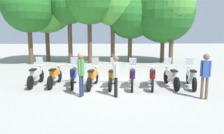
{
  "coord_description": "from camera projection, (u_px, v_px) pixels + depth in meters",
  "views": [
    {
      "loc": [
        -0.45,
        -10.33,
        2.64
      ],
      "look_at": [
        0.0,
        0.5,
        0.9
      ],
      "focal_mm": 34.87,
      "sensor_mm": 36.0,
      "label": 1
    }
  ],
  "objects": [
    {
      "name": "motorcycle_4",
      "position": [
        113.0,
        77.0,
        10.51
      ],
      "size": [
        0.71,
        2.17,
        1.37
      ],
      "rotation": [
        0.0,
        0.0,
        1.4
      ],
      "color": "black",
      "rests_on": "ground_plane"
    },
    {
      "name": "person_0",
      "position": [
        116.0,
        73.0,
        8.83
      ],
      "size": [
        0.25,
        0.41,
        1.69
      ],
      "rotation": [
        0.0,
        0.0,
        0.16
      ],
      "color": "black",
      "rests_on": "ground_plane"
    },
    {
      "name": "ground_plane",
      "position": [
        112.0,
        87.0,
        10.63
      ],
      "size": [
        80.0,
        80.0,
        0.0
      ],
      "primitive_type": "plane",
      "color": "#9E9B93"
    },
    {
      "name": "motorcycle_6",
      "position": [
        152.0,
        77.0,
        10.42
      ],
      "size": [
        0.76,
        2.16,
        0.99
      ],
      "rotation": [
        0.0,
        0.0,
        1.36
      ],
      "color": "black",
      "rests_on": "ground_plane"
    },
    {
      "name": "motorcycle_2",
      "position": [
        74.0,
        76.0,
        10.72
      ],
      "size": [
        0.62,
        2.19,
        1.37
      ],
      "rotation": [
        0.0,
        0.0,
        1.61
      ],
      "color": "black",
      "rests_on": "ground_plane"
    },
    {
      "name": "tree_0",
      "position": [
        28.0,
        7.0,
        17.48
      ],
      "size": [
        4.23,
        4.23,
        6.81
      ],
      "color": "brown",
      "rests_on": "ground_plane"
    },
    {
      "name": "tree_7",
      "position": [
        173.0,
        4.0,
        17.59
      ],
      "size": [
        3.56,
        3.56,
        6.73
      ],
      "color": "brown",
      "rests_on": "ground_plane"
    },
    {
      "name": "motorcycle_3",
      "position": [
        93.0,
        76.0,
        10.53
      ],
      "size": [
        0.72,
        2.17,
        1.37
      ],
      "rotation": [
        0.0,
        0.0,
        1.39
      ],
      "color": "black",
      "rests_on": "ground_plane"
    },
    {
      "name": "person_1",
      "position": [
        81.0,
        71.0,
        8.85
      ],
      "size": [
        0.31,
        0.4,
        1.83
      ],
      "rotation": [
        0.0,
        0.0,
        5.93
      ],
      "color": "#232D4C",
      "rests_on": "ground_plane"
    },
    {
      "name": "motorcycle_5",
      "position": [
        132.0,
        77.0,
        10.44
      ],
      "size": [
        0.68,
        2.18,
        1.37
      ],
      "rotation": [
        0.0,
        0.0,
        1.42
      ],
      "color": "black",
      "rests_on": "ground_plane"
    },
    {
      "name": "motorcycle_0",
      "position": [
        36.0,
        75.0,
        10.87
      ],
      "size": [
        0.62,
        2.19,
        1.37
      ],
      "rotation": [
        0.0,
        0.0,
        1.53
      ],
      "color": "black",
      "rests_on": "ground_plane"
    },
    {
      "name": "motorcycle_1",
      "position": [
        55.0,
        76.0,
        10.83
      ],
      "size": [
        0.62,
        2.19,
        0.99
      ],
      "rotation": [
        0.0,
        0.0,
        1.49
      ],
      "color": "black",
      "rests_on": "ground_plane"
    },
    {
      "name": "tree_1",
      "position": [
        46.0,
        3.0,
        19.22
      ],
      "size": [
        5.22,
        5.22,
        7.77
      ],
      "color": "brown",
      "rests_on": "ground_plane"
    },
    {
      "name": "motorcycle_8",
      "position": [
        191.0,
        76.0,
        10.53
      ],
      "size": [
        0.75,
        2.17,
        1.37
      ],
      "rotation": [
        0.0,
        0.0,
        1.37
      ],
      "color": "black",
      "rests_on": "ground_plane"
    },
    {
      "name": "motorcycle_7",
      "position": [
        171.0,
        76.0,
        10.57
      ],
      "size": [
        0.62,
        2.19,
        1.37
      ],
      "rotation": [
        0.0,
        0.0,
        1.58
      ],
      "color": "black",
      "rests_on": "ground_plane"
    },
    {
      "name": "tree_2",
      "position": [
        69.0,
        5.0,
        17.94
      ],
      "size": [
        3.23,
        3.23,
        6.53
      ],
      "color": "brown",
      "rests_on": "ground_plane"
    },
    {
      "name": "tree_5",
      "position": [
        130.0,
        16.0,
        19.03
      ],
      "size": [
        4.11,
        4.11,
        6.15
      ],
      "color": "brown",
      "rests_on": "ground_plane"
    },
    {
      "name": "tree_6",
      "position": [
        164.0,
        12.0,
        18.77
      ],
      "size": [
        5.35,
        5.35,
        7.05
      ],
      "color": "brown",
      "rests_on": "ground_plane"
    },
    {
      "name": "tree_4",
      "position": [
        113.0,
        2.0,
        18.48
      ],
      "size": [
        3.99,
        3.99,
        7.17
      ],
      "color": "brown",
      "rests_on": "ground_plane"
    },
    {
      "name": "person_2",
      "position": [
        205.0,
        73.0,
        8.49
      ],
      "size": [
        0.41,
        0.3,
        1.82
      ],
      "rotation": [
        0.0,
        0.0,
        4.44
      ],
      "color": "brown",
      "rests_on": "ground_plane"
    }
  ]
}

